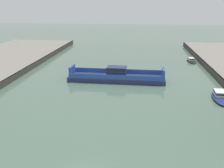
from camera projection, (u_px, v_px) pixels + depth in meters
name	position (u px, v px, depth m)	size (l,w,h in m)	color
chain_ferry	(117.00, 76.00, 61.58)	(23.30, 6.39, 3.45)	navy
moored_boat_near_left	(220.00, 96.00, 50.10)	(3.52, 8.60, 1.53)	navy
moored_boat_mid_left	(191.00, 60.00, 81.23)	(2.83, 6.90, 1.21)	black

